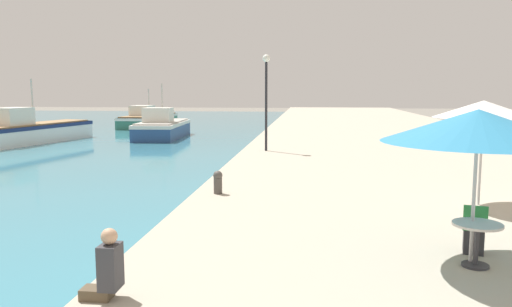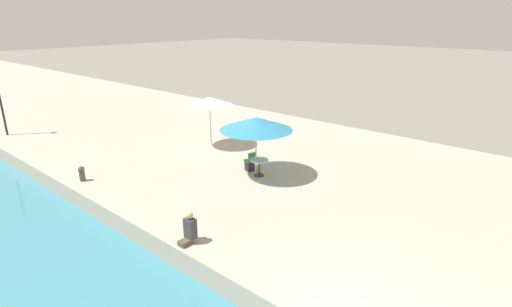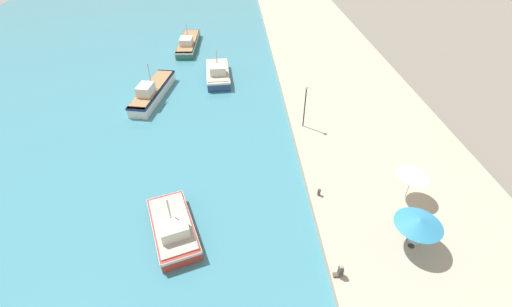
{
  "view_description": "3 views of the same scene",
  "coord_description": "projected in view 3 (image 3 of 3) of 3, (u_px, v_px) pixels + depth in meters",
  "views": [
    {
      "loc": [
        3.29,
        -0.6,
        3.71
      ],
      "look_at": [
        1.5,
        15.82,
        1.58
      ],
      "focal_mm": 35.0,
      "sensor_mm": 36.0,
      "label": 1
    },
    {
      "loc": [
        -6.3,
        -2.76,
        7.4
      ],
      "look_at": [
        6.02,
        7.89,
        1.78
      ],
      "focal_mm": 28.0,
      "sensor_mm": 36.0,
      "label": 2
    },
    {
      "loc": [
        -5.56,
        -6.17,
        20.31
      ],
      "look_at": [
        -4.0,
        18.0,
        1.38
      ],
      "focal_mm": 24.0,
      "sensor_mm": 36.0,
      "label": 3
    }
  ],
  "objects": [
    {
      "name": "mooring_bollard",
      "position": [
        319.0,
        192.0,
        27.24
      ],
      "size": [
        0.26,
        0.26,
        0.65
      ],
      "color": "#4C4742",
      "rests_on": "quay_promenade"
    },
    {
      "name": "cafe_umbrella_white",
      "position": [
        414.0,
        173.0,
        25.83
      ],
      "size": [
        2.45,
        2.45,
        2.65
      ],
      "color": "#B7B7B7",
      "rests_on": "quay_promenade"
    },
    {
      "name": "fishing_boat_near",
      "position": [
        173.0,
        227.0,
        24.89
      ],
      "size": [
        4.66,
        6.9,
        3.47
      ],
      "rotation": [
        0.0,
        0.0,
        0.32
      ],
      "color": "red",
      "rests_on": "water_basin"
    },
    {
      "name": "person_at_quay",
      "position": [
        340.0,
        271.0,
        21.49
      ],
      "size": [
        0.55,
        0.36,
        1.03
      ],
      "color": "brown",
      "rests_on": "quay_promenade"
    },
    {
      "name": "fishing_boat_far",
      "position": [
        218.0,
        73.0,
        45.17
      ],
      "size": [
        3.37,
        7.85,
        4.11
      ],
      "rotation": [
        0.0,
        0.0,
        0.06
      ],
      "color": "navy",
      "rests_on": "water_basin"
    },
    {
      "name": "water_basin",
      "position": [
        66.0,
        81.0,
        45.3
      ],
      "size": [
        56.0,
        90.0,
        0.04
      ],
      "color": "teal",
      "rests_on": "ground_plane"
    },
    {
      "name": "fishing_boat_mid",
      "position": [
        152.0,
        91.0,
        41.07
      ],
      "size": [
        4.16,
        10.41,
        4.38
      ],
      "rotation": [
        0.0,
        0.0,
        -0.19
      ],
      "color": "white",
      "rests_on": "water_basin"
    },
    {
      "name": "cafe_umbrella_pink",
      "position": [
        420.0,
        222.0,
        22.24
      ],
      "size": [
        3.13,
        3.13,
        2.61
      ],
      "color": "#B7B7B7",
      "rests_on": "quay_promenade"
    },
    {
      "name": "cafe_chair_left",
      "position": [
        411.0,
        235.0,
        23.91
      ],
      "size": [
        0.49,
        0.52,
        0.91
      ],
      "rotation": [
        0.0,
        0.0,
        -0.25
      ],
      "color": "#2D2D33",
      "rests_on": "quay_promenade"
    },
    {
      "name": "quay_promenade",
      "position": [
        334.0,
        71.0,
        46.9
      ],
      "size": [
        16.0,
        90.0,
        0.78
      ],
      "color": "#B2A893",
      "rests_on": "ground_plane"
    },
    {
      "name": "cafe_table",
      "position": [
        413.0,
        241.0,
        23.22
      ],
      "size": [
        0.8,
        0.8,
        0.74
      ],
      "color": "#333338",
      "rests_on": "quay_promenade"
    },
    {
      "name": "lamppost",
      "position": [
        305.0,
        99.0,
        33.48
      ],
      "size": [
        0.36,
        0.36,
        4.56
      ],
      "color": "#232328",
      "rests_on": "quay_promenade"
    },
    {
      "name": "fishing_boat_distant",
      "position": [
        188.0,
        43.0,
        54.15
      ],
      "size": [
        3.07,
        10.66,
        3.72
      ],
      "rotation": [
        0.0,
        0.0,
        -0.04
      ],
      "color": "#33705B",
      "rests_on": "water_basin"
    }
  ]
}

